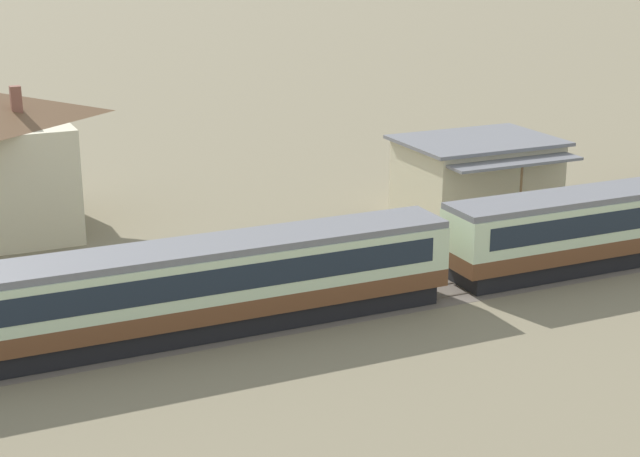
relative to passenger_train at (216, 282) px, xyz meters
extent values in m
cube|color=brown|center=(22.56, 0.00, -0.88)|extent=(21.52, 3.02, 0.80)
cube|color=beige|center=(22.56, 0.00, 0.48)|extent=(21.52, 3.02, 1.92)
cube|color=#192330|center=(22.56, 0.00, 0.58)|extent=(19.79, 3.06, 1.07)
cube|color=slate|center=(22.56, 0.00, 1.59)|extent=(21.52, 2.84, 0.30)
cube|color=black|center=(22.56, 0.00, -1.72)|extent=(20.66, 2.60, 0.88)
cylinder|color=black|center=(15.46, -0.72, -1.73)|extent=(0.90, 0.18, 0.90)
cylinder|color=black|center=(15.46, 0.72, -1.73)|extent=(0.90, 0.18, 0.90)
cube|color=brown|center=(-0.26, 0.00, -0.88)|extent=(21.52, 3.02, 0.80)
cube|color=beige|center=(-0.26, 0.00, 0.48)|extent=(21.52, 3.02, 1.92)
cube|color=#192330|center=(-0.26, 0.00, 0.58)|extent=(19.79, 3.06, 1.07)
cube|color=slate|center=(-0.26, 0.00, 1.59)|extent=(21.52, 2.84, 0.30)
cube|color=black|center=(-0.26, 0.00, -1.72)|extent=(20.66, 2.60, 0.88)
cylinder|color=black|center=(6.84, -0.72, -1.73)|extent=(0.90, 0.18, 0.90)
cylinder|color=black|center=(6.84, 0.72, -1.73)|extent=(0.90, 0.18, 0.90)
cylinder|color=black|center=(-7.36, -0.72, -1.73)|extent=(0.90, 0.18, 0.90)
cylinder|color=black|center=(-7.36, 0.72, -1.73)|extent=(0.90, 0.18, 0.90)
cube|color=#665B51|center=(-7.23, 0.00, -2.17)|extent=(164.08, 3.60, 0.01)
cube|color=#4C4238|center=(-7.23, -0.72, -2.16)|extent=(164.08, 0.12, 0.04)
cube|color=#4C4238|center=(-7.23, 0.72, -2.16)|extent=(164.08, 0.12, 0.04)
cube|color=beige|center=(19.44, 10.01, 0.07)|extent=(8.29, 6.04, 4.48)
cube|color=slate|center=(19.44, 10.01, 2.41)|extent=(8.95, 6.52, 0.20)
cube|color=slate|center=(19.44, 6.19, 1.91)|extent=(7.96, 1.60, 0.16)
cylinder|color=brown|center=(19.44, 5.59, -0.17)|extent=(0.14, 0.14, 4.00)
cube|color=brown|center=(-5.27, 16.96, 5.25)|extent=(0.56, 0.56, 1.86)
camera|label=1|loc=(-12.00, -36.97, 14.24)|focal=55.00mm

